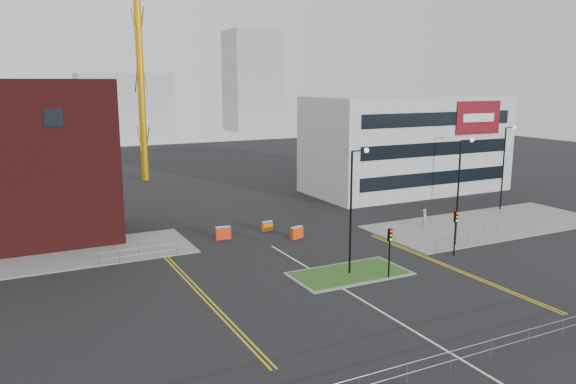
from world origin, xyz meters
name	(u,v)px	position (x,y,z in m)	size (l,w,h in m)	color
ground	(395,320)	(0.00, 0.00, 0.00)	(200.00, 200.00, 0.00)	black
pavement_left	(10,262)	(-20.00, 22.00, 0.06)	(28.00, 8.00, 0.12)	slate
pavement_right	(488,224)	(22.00, 14.00, 0.06)	(24.00, 10.00, 0.12)	slate
island_kerb	(349,274)	(2.00, 8.00, 0.04)	(8.60, 4.60, 0.08)	slate
grass_island	(349,273)	(2.00, 8.00, 0.06)	(8.00, 4.00, 0.12)	#274B19
office_block	(406,144)	(26.01, 31.97, 6.00)	(25.00, 12.20, 12.00)	#B0B2B5
streetlamp_island	(354,201)	(2.22, 8.00, 5.41)	(1.46, 0.36, 9.18)	black
streetlamp_right_near	(460,183)	(14.22, 10.00, 5.41)	(1.46, 0.36, 9.18)	black
streetlamp_right_far	(505,161)	(28.22, 18.00, 5.41)	(1.46, 0.36, 9.18)	black
traffic_light_island	(390,244)	(4.00, 5.98, 2.57)	(0.28, 0.33, 3.65)	black
traffic_light_right	(456,225)	(12.00, 7.98, 2.57)	(0.28, 0.33, 3.65)	black
railing_front	(472,351)	(0.00, -6.00, 0.78)	(24.05, 0.05, 1.10)	gray
railing_left	(139,252)	(-11.00, 18.00, 0.74)	(6.05, 0.05, 1.10)	gray
railing_right	(497,224)	(20.50, 11.50, 0.78)	(19.05, 5.05, 1.10)	gray
centre_line	(375,308)	(0.00, 2.00, 0.01)	(0.15, 30.00, 0.01)	silver
yellow_left_a	(195,290)	(-9.00, 10.00, 0.01)	(0.12, 24.00, 0.01)	gold
yellow_left_b	(200,289)	(-8.70, 10.00, 0.01)	(0.12, 24.00, 0.01)	gold
yellow_right_a	(447,267)	(9.50, 6.00, 0.01)	(0.12, 20.00, 0.01)	gold
yellow_right_b	(450,266)	(9.80, 6.00, 0.01)	(0.12, 20.00, 0.01)	gold
skyline_b	(125,104)	(10.00, 130.00, 8.00)	(24.00, 12.00, 16.00)	gray
skyline_c	(252,81)	(45.00, 125.00, 14.00)	(14.00, 12.00, 28.00)	gray
skyline_d	(49,111)	(-8.00, 140.00, 6.00)	(30.00, 12.00, 12.00)	gray
pedestrian	(425,218)	(15.75, 15.98, 0.91)	(0.66, 0.43, 1.82)	#CC8496
barrier_left	(223,232)	(-2.94, 20.93, 0.62)	(1.38, 0.57, 1.13)	red
barrier_mid	(297,232)	(3.00, 18.16, 0.58)	(1.34, 0.76, 1.07)	#F03F0D
barrier_right	(267,226)	(1.74, 21.69, 0.50)	(1.12, 0.50, 0.91)	#D5640B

